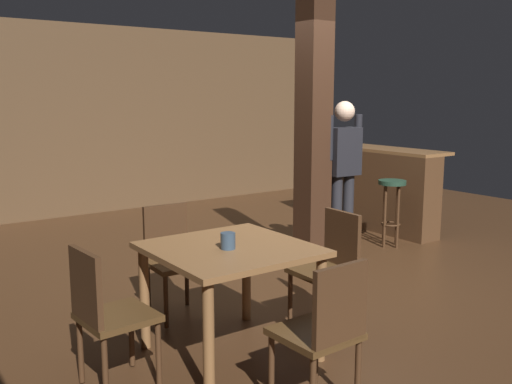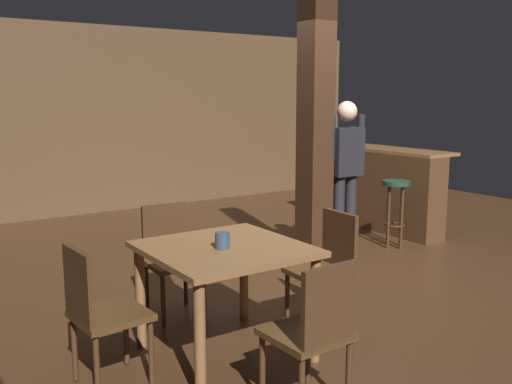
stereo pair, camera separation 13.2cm
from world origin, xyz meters
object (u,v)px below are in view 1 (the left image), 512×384
at_px(standing_person, 343,170).
at_px(bar_stool_near, 392,198).
at_px(chair_south, 325,328).
at_px(napkin_cup, 228,241).
at_px(chair_north, 172,254).
at_px(chair_west, 106,311).
at_px(chair_east, 330,263).
at_px(dining_table, 230,263).
at_px(bar_counter, 371,187).

height_order(standing_person, bar_stool_near, standing_person).
relative_size(chair_south, napkin_cup, 8.12).
relative_size(chair_north, chair_west, 1.00).
xyz_separation_m(chair_north, napkin_cup, (-0.06, -0.93, 0.32)).
height_order(chair_east, chair_north, same).
bearing_deg(chair_west, dining_table, -1.57).
xyz_separation_m(chair_west, chair_south, (0.89, -0.96, 0.00)).
bearing_deg(bar_counter, chair_south, -139.98).
height_order(dining_table, chair_south, chair_south).
relative_size(chair_east, bar_counter, 0.44).
xyz_separation_m(chair_north, bar_stool_near, (3.09, 0.40, 0.08)).
xyz_separation_m(dining_table, chair_west, (-0.88, 0.02, -0.15)).
bearing_deg(bar_stool_near, chair_west, -162.49).
distance_m(chair_west, standing_person, 3.29).
relative_size(chair_east, chair_west, 1.00).
distance_m(dining_table, chair_west, 0.89).
bearing_deg(standing_person, chair_north, -173.06).
xyz_separation_m(chair_west, standing_person, (3.05, 1.12, 0.50)).
height_order(standing_person, bar_counter, standing_person).
bearing_deg(chair_east, bar_counter, 38.07).
distance_m(chair_north, napkin_cup, 0.98).
height_order(chair_south, napkin_cup, chair_south).
height_order(dining_table, bar_counter, bar_counter).
xyz_separation_m(dining_table, chair_east, (0.89, -0.04, -0.15)).
bearing_deg(standing_person, dining_table, -152.16).
height_order(dining_table, bar_stool_near, bar_stool_near).
xyz_separation_m(standing_person, bar_counter, (1.49, 0.98, -0.45)).
height_order(napkin_cup, standing_person, standing_person).
xyz_separation_m(chair_east, chair_north, (-0.88, 0.92, 0.00)).
height_order(chair_west, bar_stool_near, chair_west).
xyz_separation_m(chair_west, bar_counter, (4.54, 2.10, 0.05)).
xyz_separation_m(chair_north, chair_south, (0.00, -1.82, 0.00)).
relative_size(dining_table, chair_east, 1.14).
bearing_deg(chair_east, chair_north, 133.61).
relative_size(chair_north, napkin_cup, 8.12).
distance_m(chair_east, chair_south, 1.26).
height_order(dining_table, napkin_cup, napkin_cup).
relative_size(chair_south, bar_counter, 0.44).
bearing_deg(chair_south, chair_north, 90.01).
distance_m(dining_table, bar_stool_near, 3.36).
relative_size(dining_table, standing_person, 0.59).
bearing_deg(dining_table, bar_counter, 30.13).
bearing_deg(bar_stool_near, napkin_cup, -157.18).
distance_m(chair_north, standing_person, 2.23).
distance_m(chair_east, standing_person, 1.81).
distance_m(chair_east, napkin_cup, 0.99).
distance_m(chair_south, napkin_cup, 0.95).
distance_m(chair_east, bar_counter, 3.51).
xyz_separation_m(chair_north, chair_west, (-0.89, -0.86, 0.00)).
bearing_deg(chair_west, napkin_cup, -4.73).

